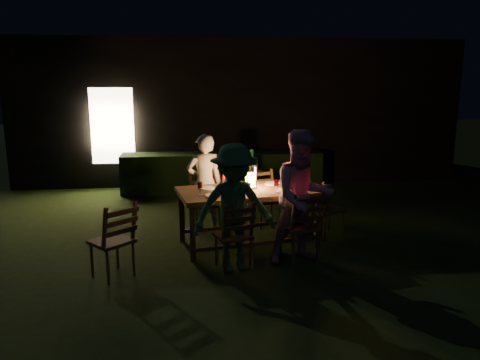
{
  "coord_description": "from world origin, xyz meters",
  "views": [
    {
      "loc": [
        -1.26,
        -5.99,
        2.31
      ],
      "look_at": [
        -0.49,
        0.57,
        0.89
      ],
      "focal_mm": 35.0,
      "sensor_mm": 36.0,
      "label": 1
    }
  ],
  "objects": [
    {
      "name": "chair_near_right",
      "position": [
        0.19,
        -0.35,
        0.3
      ],
      "size": [
        0.54,
        0.56,
        0.98
      ],
      "rotation": [
        0.0,
        0.0,
        0.26
      ],
      "color": "#482B18",
      "rests_on": "ground"
    },
    {
      "name": "napkin_right",
      "position": [
        0.2,
        0.13,
        0.81
      ],
      "size": [
        0.18,
        0.14,
        0.01
      ],
      "primitive_type": "cube",
      "color": "red",
      "rests_on": "dining_table"
    },
    {
      "name": "chair_near_left",
      "position": [
        -0.7,
        -0.51,
        0.28
      ],
      "size": [
        0.52,
        0.54,
        0.92
      ],
      "rotation": [
        0.0,
        0.0,
        0.3
      ],
      "color": "#482B18",
      "rests_on": "ground"
    },
    {
      "name": "side_table",
      "position": [
        -0.16,
        2.0,
        0.64
      ],
      "size": [
        0.54,
        0.54,
        0.72
      ],
      "color": "brown",
      "rests_on": "ground"
    },
    {
      "name": "bottle_bucket_b",
      "position": [
        -0.11,
        2.04,
        0.88
      ],
      "size": [
        0.07,
        0.07,
        0.32
      ],
      "primitive_type": "cylinder",
      "color": "#0F471E",
      "rests_on": "side_table"
    },
    {
      "name": "chair_end",
      "position": [
        0.82,
        0.54,
        0.28
      ],
      "size": [
        0.55,
        0.53,
        0.92
      ],
      "rotation": [
        0.0,
        0.0,
        -1.25
      ],
      "color": "#482B18",
      "rests_on": "ground"
    },
    {
      "name": "chair_far_left",
      "position": [
        -0.98,
        1.0,
        0.29
      ],
      "size": [
        0.5,
        0.53,
        0.96
      ],
      "rotation": [
        0.0,
        0.0,
        3.31
      ],
      "color": "#482B18",
      "rests_on": "ground"
    },
    {
      "name": "plate_far_left",
      "position": [
        -0.98,
        0.44,
        0.82
      ],
      "size": [
        0.25,
        0.25,
        0.01
      ],
      "primitive_type": "cylinder",
      "color": "white",
      "rests_on": "dining_table"
    },
    {
      "name": "person_opp_left",
      "position": [
        -0.69,
        -0.56,
        0.79
      ],
      "size": [
        1.11,
        0.76,
        1.58
      ],
      "primitive_type": "imported",
      "rotation": [
        0.0,
        0.0,
        0.18
      ],
      "color": "#356A39",
      "rests_on": "ground"
    },
    {
      "name": "garden_envelope",
      "position": [
        -0.01,
        6.15,
        1.58
      ],
      "size": [
        40.0,
        40.0,
        3.2
      ],
      "color": "black",
      "rests_on": "ground"
    },
    {
      "name": "wineglass_d",
      "position": [
        0.18,
        0.61,
        0.9
      ],
      "size": [
        0.06,
        0.06,
        0.18
      ],
      "primitive_type": null,
      "color": "#59070F",
      "rests_on": "dining_table"
    },
    {
      "name": "lantern",
      "position": [
        -0.36,
        0.38,
        0.97
      ],
      "size": [
        0.16,
        0.16,
        0.35
      ],
      "color": "white",
      "rests_on": "dining_table"
    },
    {
      "name": "person_house_side",
      "position": [
        -0.99,
        1.05,
        0.76
      ],
      "size": [
        0.61,
        0.46,
        1.51
      ],
      "primitive_type": "imported",
      "rotation": [
        0.0,
        0.0,
        3.32
      ],
      "color": "beige",
      "rests_on": "ground"
    },
    {
      "name": "plate_far_right",
      "position": [
        0.01,
        0.62,
        0.82
      ],
      "size": [
        0.25,
        0.25,
        0.01
      ],
      "primitive_type": "cylinder",
      "color": "white",
      "rests_on": "dining_table"
    },
    {
      "name": "person_opp_right",
      "position": [
        0.19,
        -0.4,
        0.86
      ],
      "size": [
        0.94,
        0.79,
        1.72
      ],
      "primitive_type": "imported",
      "rotation": [
        0.0,
        0.0,
        0.18
      ],
      "color": "#CE8DA9",
      "rests_on": "ground"
    },
    {
      "name": "bottle_table",
      "position": [
        -0.64,
        0.28,
        0.95
      ],
      "size": [
        0.07,
        0.07,
        0.28
      ],
      "primitive_type": "cylinder",
      "color": "#0F471E",
      "rests_on": "dining_table"
    },
    {
      "name": "plate_near_right",
      "position": [
        0.09,
        0.19,
        0.82
      ],
      "size": [
        0.25,
        0.25,
        0.01
      ],
      "primitive_type": "cylinder",
      "color": "white",
      "rests_on": "dining_table"
    },
    {
      "name": "wineglass_c",
      "position": [
        -0.05,
        0.1,
        0.9
      ],
      "size": [
        0.06,
        0.06,
        0.18
      ],
      "primitive_type": null,
      "color": "#59070F",
      "rests_on": "dining_table"
    },
    {
      "name": "dining_table",
      "position": [
        -0.4,
        0.32,
        0.73
      ],
      "size": [
        2.08,
        1.3,
        0.81
      ],
      "rotation": [
        0.0,
        0.0,
        0.18
      ],
      "color": "#482B18",
      "rests_on": "ground"
    },
    {
      "name": "phone",
      "position": [
        -0.95,
        -0.08,
        0.81
      ],
      "size": [
        0.14,
        0.07,
        0.01
      ],
      "primitive_type": "cube",
      "color": "black",
      "rests_on": "dining_table"
    },
    {
      "name": "wineglass_b",
      "position": [
        -1.08,
        0.08,
        0.9
      ],
      "size": [
        0.06,
        0.06,
        0.18
      ],
      "primitive_type": null,
      "color": "#59070F",
      "rests_on": "dining_table"
    },
    {
      "name": "chair_far_right",
      "position": [
        0.01,
        1.18,
        0.28
      ],
      "size": [
        0.51,
        0.53,
        0.91
      ],
      "rotation": [
        0.0,
        0.0,
        3.41
      ],
      "color": "#482B18",
      "rests_on": "ground"
    },
    {
      "name": "plate_near_left",
      "position": [
        -0.9,
        0.01,
        0.82
      ],
      "size": [
        0.25,
        0.25,
        0.01
      ],
      "primitive_type": "cylinder",
      "color": "white",
      "rests_on": "dining_table"
    },
    {
      "name": "bottle_bucket_a",
      "position": [
        -0.21,
        1.96,
        0.88
      ],
      "size": [
        0.07,
        0.07,
        0.32
      ],
      "primitive_type": "cylinder",
      "color": "#0F471E",
      "rests_on": "side_table"
    },
    {
      "name": "wineglass_e",
      "position": [
        -0.44,
        0.01,
        0.9
      ],
      "size": [
        0.06,
        0.06,
        0.18
      ],
      "primitive_type": null,
      "color": "silver",
      "rests_on": "dining_table"
    },
    {
      "name": "wineglass_a",
      "position": [
        -0.74,
        0.55,
        0.9
      ],
      "size": [
        0.06,
        0.06,
        0.18
      ],
      "primitive_type": null,
      "color": "#59070F",
      "rests_on": "dining_table"
    },
    {
      "name": "napkin_left",
      "position": [
        -0.49,
        -0.02,
        0.81
      ],
      "size": [
        0.18,
        0.14,
        0.01
      ],
      "primitive_type": "cube",
      "color": "red",
      "rests_on": "dining_table"
    },
    {
      "name": "chair_spare",
      "position": [
        -2.14,
        -0.62,
        0.29
      ],
      "size": [
        0.63,
        0.63,
        0.97
      ],
      "rotation": [
        0.0,
        0.0,
        0.73
      ],
      "color": "#482B18",
      "rests_on": "ground"
    },
    {
      "name": "ice_bucket",
      "position": [
        -0.16,
        2.0,
        0.83
      ],
      "size": [
        0.3,
        0.3,
        0.22
      ],
      "primitive_type": "cylinder",
      "color": "#A5A8AD",
      "rests_on": "side_table"
    }
  ]
}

